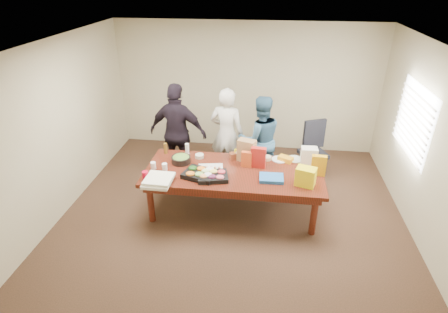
# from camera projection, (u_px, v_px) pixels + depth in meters

# --- Properties ---
(floor) EXTENTS (5.50, 5.00, 0.02)m
(floor) POSITION_uv_depth(u_px,v_px,m) (233.00, 210.00, 6.04)
(floor) COLOR #47301E
(floor) RESTS_ON ground
(ceiling) EXTENTS (5.50, 5.00, 0.02)m
(ceiling) POSITION_uv_depth(u_px,v_px,m) (235.00, 43.00, 4.78)
(ceiling) COLOR white
(ceiling) RESTS_ON wall_back
(wall_back) EXTENTS (5.50, 0.04, 2.70)m
(wall_back) POSITION_uv_depth(u_px,v_px,m) (246.00, 88.00, 7.60)
(wall_back) COLOR beige
(wall_back) RESTS_ON floor
(wall_front) EXTENTS (5.50, 0.04, 2.70)m
(wall_front) POSITION_uv_depth(u_px,v_px,m) (205.00, 251.00, 3.21)
(wall_front) COLOR beige
(wall_front) RESTS_ON floor
(wall_left) EXTENTS (0.04, 5.00, 2.70)m
(wall_left) POSITION_uv_depth(u_px,v_px,m) (62.00, 127.00, 5.72)
(wall_left) COLOR beige
(wall_left) RESTS_ON floor
(wall_right) EXTENTS (0.04, 5.00, 2.70)m
(wall_right) POSITION_uv_depth(u_px,v_px,m) (427.00, 147.00, 5.09)
(wall_right) COLOR beige
(wall_right) RESTS_ON floor
(window_panel) EXTENTS (0.03, 1.40, 1.10)m
(window_panel) POSITION_uv_depth(u_px,v_px,m) (413.00, 121.00, 5.56)
(window_panel) COLOR white
(window_panel) RESTS_ON wall_right
(window_blinds) EXTENTS (0.04, 1.36, 1.00)m
(window_blinds) POSITION_uv_depth(u_px,v_px,m) (411.00, 121.00, 5.56)
(window_blinds) COLOR beige
(window_blinds) RESTS_ON wall_right
(conference_table) EXTENTS (2.80, 1.20, 0.75)m
(conference_table) POSITION_uv_depth(u_px,v_px,m) (233.00, 191.00, 5.86)
(conference_table) COLOR #4C1C0F
(conference_table) RESTS_ON floor
(office_chair) EXTENTS (0.70, 0.70, 1.04)m
(office_chair) POSITION_uv_depth(u_px,v_px,m) (313.00, 152.00, 6.79)
(office_chair) COLOR black
(office_chair) RESTS_ON floor
(person_center) EXTENTS (0.71, 0.53, 1.75)m
(person_center) POSITION_uv_depth(u_px,v_px,m) (227.00, 134.00, 6.64)
(person_center) COLOR silver
(person_center) RESTS_ON floor
(person_right) EXTENTS (0.94, 0.82, 1.65)m
(person_right) POSITION_uv_depth(u_px,v_px,m) (260.00, 139.00, 6.55)
(person_right) COLOR #335B79
(person_right) RESTS_ON floor
(person_left) EXTENTS (1.13, 0.60, 1.84)m
(person_left) POSITION_uv_depth(u_px,v_px,m) (178.00, 133.00, 6.57)
(person_left) COLOR black
(person_left) RESTS_ON floor
(veggie_tray) EXTENTS (0.58, 0.51, 0.07)m
(veggie_tray) POSITION_uv_depth(u_px,v_px,m) (200.00, 174.00, 5.52)
(veggie_tray) COLOR black
(veggie_tray) RESTS_ON conference_table
(fruit_tray) EXTENTS (0.52, 0.44, 0.07)m
(fruit_tray) POSITION_uv_depth(u_px,v_px,m) (213.00, 177.00, 5.46)
(fruit_tray) COLOR black
(fruit_tray) RESTS_ON conference_table
(sheet_cake) EXTENTS (0.43, 0.35, 0.07)m
(sheet_cake) POSITION_uv_depth(u_px,v_px,m) (211.00, 170.00, 5.65)
(sheet_cake) COLOR silver
(sheet_cake) RESTS_ON conference_table
(salad_bowl) EXTENTS (0.37, 0.37, 0.10)m
(salad_bowl) POSITION_uv_depth(u_px,v_px,m) (181.00, 160.00, 5.91)
(salad_bowl) COLOR black
(salad_bowl) RESTS_ON conference_table
(chip_bag_blue) EXTENTS (0.37, 0.28, 0.05)m
(chip_bag_blue) POSITION_uv_depth(u_px,v_px,m) (271.00, 178.00, 5.43)
(chip_bag_blue) COLOR #2364B4
(chip_bag_blue) RESTS_ON conference_table
(chip_bag_red) EXTENTS (0.24, 0.12, 0.34)m
(chip_bag_red) POSITION_uv_depth(u_px,v_px,m) (258.00, 158.00, 5.72)
(chip_bag_red) COLOR #B01F17
(chip_bag_red) RESTS_ON conference_table
(chip_bag_yellow) EXTENTS (0.23, 0.10, 0.33)m
(chip_bag_yellow) POSITION_uv_depth(u_px,v_px,m) (319.00, 165.00, 5.50)
(chip_bag_yellow) COLOR orange
(chip_bag_yellow) RESTS_ON conference_table
(chip_bag_orange) EXTENTS (0.18, 0.10, 0.26)m
(chip_bag_orange) POSITION_uv_depth(u_px,v_px,m) (247.00, 159.00, 5.75)
(chip_bag_orange) COLOR #D24F1E
(chip_bag_orange) RESTS_ON conference_table
(mayo_jar) EXTENTS (0.10, 0.10, 0.13)m
(mayo_jar) POSITION_uv_depth(u_px,v_px,m) (238.00, 155.00, 6.03)
(mayo_jar) COLOR white
(mayo_jar) RESTS_ON conference_table
(mustard_bottle) EXTENTS (0.07, 0.07, 0.16)m
(mustard_bottle) POSITION_uv_depth(u_px,v_px,m) (236.00, 154.00, 6.03)
(mustard_bottle) COLOR yellow
(mustard_bottle) RESTS_ON conference_table
(dressing_bottle) EXTENTS (0.07, 0.07, 0.19)m
(dressing_bottle) POSITION_uv_depth(u_px,v_px,m) (166.00, 148.00, 6.18)
(dressing_bottle) COLOR brown
(dressing_bottle) RESTS_ON conference_table
(ranch_bottle) EXTENTS (0.07, 0.07, 0.20)m
(ranch_bottle) POSITION_uv_depth(u_px,v_px,m) (187.00, 149.00, 6.14)
(ranch_bottle) COLOR white
(ranch_bottle) RESTS_ON conference_table
(banana_bunch) EXTENTS (0.27, 0.24, 0.08)m
(banana_bunch) POSITION_uv_depth(u_px,v_px,m) (285.00, 159.00, 5.96)
(banana_bunch) COLOR orange
(banana_bunch) RESTS_ON conference_table
(bread_loaf) EXTENTS (0.29, 0.20, 0.11)m
(bread_loaf) POSITION_uv_depth(u_px,v_px,m) (238.00, 155.00, 6.04)
(bread_loaf) COLOR brown
(bread_loaf) RESTS_ON conference_table
(kraft_bag) EXTENTS (0.32, 0.25, 0.37)m
(kraft_bag) POSITION_uv_depth(u_px,v_px,m) (247.00, 150.00, 5.90)
(kraft_bag) COLOR #997045
(kraft_bag) RESTS_ON conference_table
(red_cup) EXTENTS (0.12, 0.12, 0.13)m
(red_cup) POSITION_uv_depth(u_px,v_px,m) (145.00, 175.00, 5.44)
(red_cup) COLOR red
(red_cup) RESTS_ON conference_table
(clear_cup_a) EXTENTS (0.09, 0.09, 0.12)m
(clear_cup_a) POSITION_uv_depth(u_px,v_px,m) (165.00, 167.00, 5.68)
(clear_cup_a) COLOR white
(clear_cup_a) RESTS_ON conference_table
(clear_cup_b) EXTENTS (0.10, 0.10, 0.11)m
(clear_cup_b) POSITION_uv_depth(u_px,v_px,m) (153.00, 166.00, 5.72)
(clear_cup_b) COLOR white
(clear_cup_b) RESTS_ON conference_table
(pizza_box_lower) EXTENTS (0.40, 0.40, 0.05)m
(pizza_box_lower) POSITION_uv_depth(u_px,v_px,m) (158.00, 182.00, 5.34)
(pizza_box_lower) COLOR white
(pizza_box_lower) RESTS_ON conference_table
(pizza_box_upper) EXTENTS (0.41, 0.41, 0.05)m
(pizza_box_upper) POSITION_uv_depth(u_px,v_px,m) (159.00, 179.00, 5.33)
(pizza_box_upper) COLOR white
(pizza_box_upper) RESTS_ON pizza_box_lower
(plate_a) EXTENTS (0.33, 0.33, 0.02)m
(plate_a) POSITION_uv_depth(u_px,v_px,m) (280.00, 159.00, 6.01)
(plate_a) COLOR white
(plate_a) RESTS_ON conference_table
(plate_b) EXTENTS (0.32, 0.32, 0.02)m
(plate_b) POSITION_uv_depth(u_px,v_px,m) (295.00, 159.00, 6.02)
(plate_b) COLOR beige
(plate_b) RESTS_ON conference_table
(dip_bowl_a) EXTENTS (0.17, 0.17, 0.06)m
(dip_bowl_a) POSITION_uv_depth(u_px,v_px,m) (267.00, 158.00, 6.01)
(dip_bowl_a) COLOR beige
(dip_bowl_a) RESTS_ON conference_table
(dip_bowl_b) EXTENTS (0.15, 0.15, 0.06)m
(dip_bowl_b) POSITION_uv_depth(u_px,v_px,m) (199.00, 156.00, 6.07)
(dip_bowl_b) COLOR beige
(dip_bowl_b) RESTS_ON conference_table
(grocery_bag_white) EXTENTS (0.26, 0.19, 0.28)m
(grocery_bag_white) POSITION_uv_depth(u_px,v_px,m) (309.00, 156.00, 5.85)
(grocery_bag_white) COLOR silver
(grocery_bag_white) RESTS_ON conference_table
(grocery_bag_yellow) EXTENTS (0.33, 0.27, 0.28)m
(grocery_bag_yellow) POSITION_uv_depth(u_px,v_px,m) (306.00, 177.00, 5.25)
(grocery_bag_yellow) COLOR yellow
(grocery_bag_yellow) RESTS_ON conference_table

